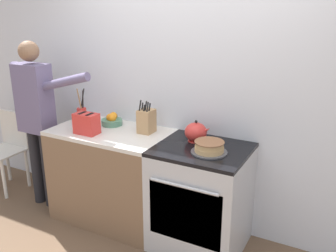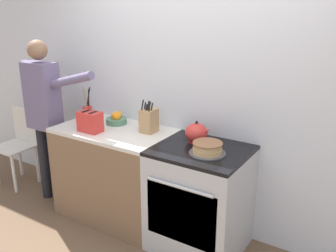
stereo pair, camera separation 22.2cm
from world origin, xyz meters
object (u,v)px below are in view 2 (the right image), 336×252
(utensil_crock, at_px, (88,113))
(fruit_bowl, at_px, (116,119))
(knife_block, at_px, (149,120))
(person_baker, at_px, (44,108))
(tea_kettle, at_px, (197,133))
(toaster, at_px, (90,122))
(stove_range, at_px, (200,199))
(dining_chair, at_px, (20,141))
(layer_cake, at_px, (207,149))

(utensil_crock, distance_m, fruit_bowl, 0.30)
(fruit_bowl, bearing_deg, utensil_crock, -161.47)
(knife_block, distance_m, utensil_crock, 0.69)
(utensil_crock, height_order, person_baker, person_baker)
(tea_kettle, relative_size, toaster, 1.01)
(utensil_crock, xyz_separation_m, toaster, (0.23, -0.21, 0.00))
(stove_range, distance_m, person_baker, 1.80)
(utensil_crock, distance_m, toaster, 0.32)
(tea_kettle, relative_size, dining_chair, 0.27)
(stove_range, bearing_deg, utensil_crock, 177.65)
(utensil_crock, relative_size, person_baker, 0.21)
(layer_cake, bearing_deg, dining_chair, 178.58)
(toaster, bearing_deg, layer_cake, 4.82)
(knife_block, bearing_deg, person_baker, -168.04)
(fruit_bowl, distance_m, toaster, 0.32)
(knife_block, height_order, utensil_crock, utensil_crock)
(stove_range, bearing_deg, dining_chair, -179.91)
(layer_cake, height_order, dining_chair, layer_cake)
(stove_range, bearing_deg, layer_cake, -36.55)
(knife_block, bearing_deg, tea_kettle, 0.68)
(tea_kettle, height_order, fruit_bowl, tea_kettle)
(tea_kettle, distance_m, utensil_crock, 1.18)
(stove_range, bearing_deg, knife_block, 168.89)
(toaster, distance_m, dining_chair, 1.38)
(fruit_bowl, height_order, dining_chair, fruit_bowl)
(layer_cake, bearing_deg, fruit_bowl, 168.99)
(fruit_bowl, bearing_deg, dining_chair, -173.49)
(utensil_crock, height_order, fruit_bowl, utensil_crock)
(stove_range, xyz_separation_m, toaster, (-1.05, -0.16, 0.54))
(stove_range, relative_size, toaster, 3.93)
(toaster, height_order, dining_chair, toaster)
(layer_cake, height_order, utensil_crock, utensil_crock)
(person_baker, bearing_deg, toaster, -7.68)
(layer_cake, height_order, person_baker, person_baker)
(layer_cake, distance_m, fruit_bowl, 1.11)
(layer_cake, relative_size, toaster, 1.24)
(person_baker, xyz_separation_m, dining_chair, (-0.62, 0.12, -0.51))
(stove_range, bearing_deg, person_baker, -176.01)
(stove_range, bearing_deg, toaster, -171.36)
(toaster, xyz_separation_m, person_baker, (-0.66, 0.04, 0.01))
(utensil_crock, bearing_deg, layer_cake, -4.85)
(fruit_bowl, xyz_separation_m, toaster, (-0.05, -0.31, 0.05))
(utensil_crock, height_order, toaster, utensil_crock)
(stove_range, relative_size, person_baker, 0.54)
(tea_kettle, xyz_separation_m, toaster, (-0.94, -0.28, 0.01))
(layer_cake, xyz_separation_m, utensil_crock, (-1.37, 0.12, 0.05))
(layer_cake, xyz_separation_m, tea_kettle, (-0.20, 0.19, 0.04))
(stove_range, distance_m, fruit_bowl, 1.13)
(stove_range, bearing_deg, fruit_bowl, 171.60)
(dining_chair, bearing_deg, utensil_crock, 6.47)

